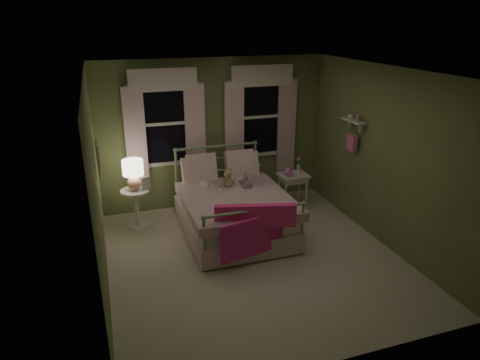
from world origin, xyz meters
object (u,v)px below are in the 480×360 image
object	(u,v)px
table_lamp	(133,172)
nightstand_left	(136,203)
bed	(233,209)
child_right	(241,166)
teddy_bear	(228,179)
nightstand_right	(293,180)
child_left	(208,168)

from	to	relation	value
table_lamp	nightstand_left	bearing A→B (deg)	135.00
bed	table_lamp	bearing A→B (deg)	156.55
child_right	teddy_bear	world-z (taller)	child_right
child_right	table_lamp	xyz separation A→B (m)	(-1.72, 0.20, 0.02)
child_right	nightstand_left	size ratio (longest dim) A/B	1.14
table_lamp	nightstand_right	distance (m)	2.73
teddy_bear	child_right	bearing A→B (deg)	29.50
child_left	nightstand_right	xyz separation A→B (m)	(1.54, 0.08, -0.40)
nightstand_right	teddy_bear	bearing A→B (deg)	-169.42
table_lamp	child_right	bearing A→B (deg)	-6.70
nightstand_left	nightstand_right	xyz separation A→B (m)	(2.70, -0.12, 0.13)
child_right	table_lamp	size ratio (longest dim) A/B	1.52
teddy_bear	nightstand_right	xyz separation A→B (m)	(1.26, 0.24, -0.24)
child_right	nightstand_right	size ratio (longest dim) A/B	1.15
teddy_bear	nightstand_right	world-z (taller)	teddy_bear
child_left	table_lamp	distance (m)	1.17
nightstand_right	bed	bearing A→B (deg)	-158.42
teddy_bear	nightstand_left	world-z (taller)	teddy_bear
nightstand_left	nightstand_right	world-z (taller)	same
nightstand_left	child_right	bearing A→B (deg)	-6.70
nightstand_right	child_left	bearing A→B (deg)	-177.14
child_left	child_right	world-z (taller)	child_left
bed	table_lamp	world-z (taller)	bed
nightstand_left	bed	bearing A→B (deg)	-23.45
child_left	teddy_bear	world-z (taller)	child_left
bed	teddy_bear	world-z (taller)	bed
child_left	child_right	size ratio (longest dim) A/B	1.04
nightstand_left	child_left	bearing A→B (deg)	-9.89
child_right	table_lamp	world-z (taller)	child_right
bed	child_right	world-z (taller)	child_right
table_lamp	nightstand_right	xyz separation A→B (m)	(2.70, -0.12, -0.40)
bed	teddy_bear	bearing A→B (deg)	90.00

